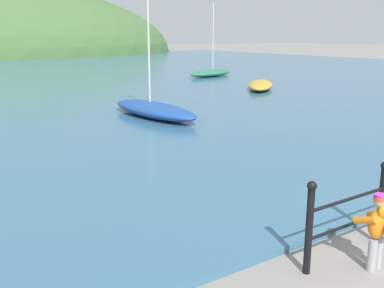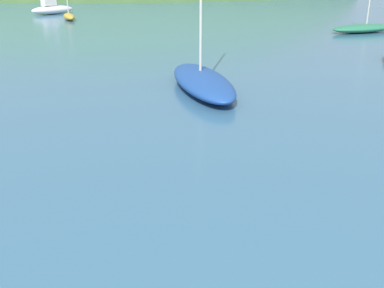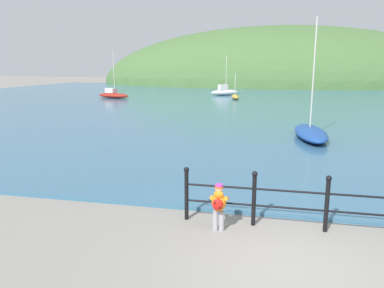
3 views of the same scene
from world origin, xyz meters
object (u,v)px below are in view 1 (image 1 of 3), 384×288
child_in_coat (380,225)px  boat_green_fishing (211,73)px  boat_twin_mast (261,85)px  boat_red_dinghy (154,109)px

child_in_coat → boat_green_fishing: 25.16m
boat_green_fishing → boat_twin_mast: boat_green_fishing is taller
boat_red_dinghy → boat_twin_mast: (8.45, 3.77, -0.06)m
child_in_coat → boat_twin_mast: child_in_coat is taller
child_in_coat → boat_red_dinghy: boat_red_dinghy is taller
child_in_coat → boat_twin_mast: 18.07m
boat_green_fishing → boat_red_dinghy: 15.21m
boat_green_fishing → boat_twin_mast: bearing=-106.6°
boat_green_fishing → boat_twin_mast: size_ratio=1.31×
boat_twin_mast → boat_red_dinghy: bearing=-156.0°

